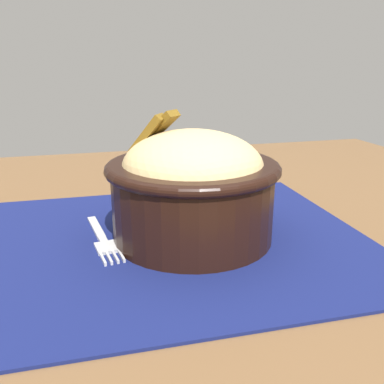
% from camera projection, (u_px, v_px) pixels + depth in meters
% --- Properties ---
extents(table, '(1.19, 0.96, 0.76)m').
position_uv_depth(table, '(157.00, 299.00, 0.46)').
color(table, brown).
rests_on(table, ground_plane).
extents(placemat, '(0.43, 0.35, 0.00)m').
position_uv_depth(placemat, '(169.00, 240.00, 0.45)').
color(placemat, '#11194C').
rests_on(placemat, table).
extents(bowl, '(0.18, 0.18, 0.14)m').
position_uv_depth(bowl, '(192.00, 184.00, 0.44)').
color(bowl, black).
rests_on(bowl, placemat).
extents(fork, '(0.03, 0.13, 0.00)m').
position_uv_depth(fork, '(103.00, 240.00, 0.44)').
color(fork, '#B3B3B3').
rests_on(fork, placemat).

